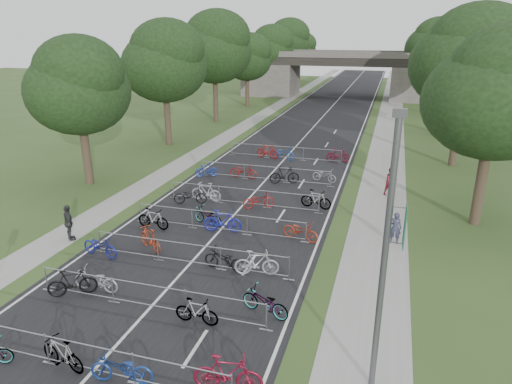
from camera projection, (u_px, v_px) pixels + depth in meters
The scene contains 57 objects.
ground at pixel (91, 373), 14.04m from camera, with size 200.00×200.00×0.00m, color #334E21.
road at pixel (327, 112), 59.21m from camera, with size 11.00×140.00×0.01m, color black.
sidewalk_right at pixel (391, 115), 57.05m from camera, with size 3.00×140.00×0.01m, color gray.
sidewalk_left at pixel (271, 109), 61.23m from camera, with size 2.00×140.00×0.01m, color gray.
lane_markings at pixel (327, 112), 59.21m from camera, with size 0.12×140.00×0.00m, color silver.
overpass_bridge at pixel (342, 74), 71.58m from camera, with size 31.00×8.00×7.05m.
lamppost at pixel (386, 256), 12.17m from camera, with size 0.61×0.65×8.21m.
tree_left_0 at pixel (78, 88), 29.34m from camera, with size 6.72×6.72×10.25m.
tree_right_0 at pixel (499, 96), 22.58m from camera, with size 7.17×7.17×10.93m.
tree_left_1 at pixel (165, 63), 39.91m from camera, with size 7.56×7.56×11.53m.
tree_right_1 at pixel (469, 61), 33.10m from camera, with size 8.18×8.18×12.47m.
tree_left_2 at pixel (215, 49), 50.47m from camera, with size 8.40×8.40×12.81m.
tree_right_2 at pixel (449, 74), 44.59m from camera, with size 6.16×6.16×9.39m.
tree_left_3 at pixel (248, 58), 61.86m from camera, with size 6.72×6.72×10.25m.
tree_right_3 at pixel (440, 58), 55.11m from camera, with size 7.17×7.17×10.93m.
tree_left_4 at pixel (270, 49), 72.43m from camera, with size 7.56×7.56×11.53m.
tree_right_4 at pixel (435, 46), 65.62m from camera, with size 8.18×8.18×12.47m.
tree_left_5 at pixel (287, 42), 83.00m from camera, with size 8.40×8.40×12.81m.
tree_right_5 at pixel (428, 56), 77.11m from camera, with size 6.16×6.16×9.39m.
tree_left_6 at pixel (300, 49), 94.38m from camera, with size 6.72×6.72×10.25m.
tree_right_6 at pixel (425, 48), 87.63m from camera, with size 7.17×7.17×10.93m.
barrier_row_0 at pixel (89, 359), 13.86m from camera, with size 9.70×0.08×1.10m.
barrier_row_1 at pixel (148, 296), 17.11m from camera, with size 9.70×0.08×1.10m.
barrier_row_2 at pixel (188, 254), 20.36m from camera, with size 9.70×0.08×1.10m.
barrier_row_3 at pixel (219, 222), 23.79m from camera, with size 9.70×0.08×1.10m.
barrier_row_4 at pixel (243, 197), 27.41m from camera, with size 9.70×0.08×1.10m.
barrier_row_5 at pixel (265, 173), 31.92m from camera, with size 9.70×0.08×1.10m.
barrier_row_6 at pixel (285, 153), 37.34m from camera, with size 9.70×0.08×1.10m.
bike_1 at pixel (62, 354), 14.08m from camera, with size 0.50×1.78×1.07m, color #919398.
bike_2 at pixel (121, 369), 13.48m from camera, with size 0.68×1.94×1.02m, color navy.
bike_3 at pixel (228, 374), 13.13m from camera, with size 0.59×2.07×1.25m, color maroon.
bike_4 at pixel (72, 283), 18.00m from camera, with size 0.54×1.91×1.15m, color black.
bike_5 at pixel (96, 280), 18.29m from camera, with size 0.68×1.94×1.02m, color #949399.
bike_6 at pixel (197, 312), 16.26m from camera, with size 0.47×1.67×1.00m, color #919398.
bike_7 at pixel (265, 302), 16.77m from camera, with size 0.69×1.99×1.05m, color #919398.
bike_8 at pixel (100, 246), 21.18m from camera, with size 0.70×2.00×1.05m, color navy.
bike_9 at pixel (150, 239), 21.81m from camera, with size 0.54×1.91×1.15m, color #9A3116.
bike_10 at pixel (224, 260), 19.92m from camera, with size 0.69×1.97×1.04m, color black.
bike_11 at pixel (257, 263), 19.50m from camera, with size 0.55×1.94×1.16m, color #A19FA7.
bike_12 at pixel (153, 219), 24.14m from camera, with size 0.53×1.86×1.12m, color #919398.
bike_13 at pixel (208, 216), 24.67m from camera, with size 0.66×1.88×0.99m, color #919398.
bike_14 at pixel (223, 221), 23.72m from camera, with size 0.57×2.03×1.22m, color navy.
bike_15 at pixel (301, 231), 22.81m from camera, with size 0.68×1.95×1.03m, color #9B2A16.
bike_16 at pixel (190, 196), 27.64m from camera, with size 0.70×2.01×1.06m, color black.
bike_17 at pixel (206, 192), 28.11m from camera, with size 0.55×1.96×1.18m, color #B6B5BD.
bike_18 at pixel (259, 200), 26.98m from camera, with size 0.66×1.90×1.00m, color maroon.
bike_19 at pixel (316, 199), 26.93m from camera, with size 0.53×1.88×1.13m, color #919398.
bike_20 at pixel (207, 170), 32.83m from camera, with size 0.47×1.68×1.01m, color navy.
bike_21 at pixel (243, 171), 32.52m from camera, with size 0.71×2.03×1.07m, color maroon.
bike_22 at pixel (284, 175), 31.27m from camera, with size 0.58×2.06×1.24m, color black.
bike_23 at pixel (324, 175), 31.73m from camera, with size 0.62×1.77×0.93m, color gray.
bike_25 at pixel (267, 151), 37.61m from camera, with size 0.55×1.96×1.18m, color maroon.
bike_26 at pixel (283, 153), 37.20m from camera, with size 0.72×2.06×1.08m, color #1A4390.
bike_27 at pixel (338, 155), 36.52m from camera, with size 0.53×1.89×1.14m, color maroon.
pedestrian_a at pixel (395, 228), 22.39m from camera, with size 0.60×0.39×1.64m, color #2D2D44.
pedestrian_b at pixel (391, 182), 29.05m from camera, with size 0.87×0.68×1.79m, color maroon.
pedestrian_c at pixel (69, 223), 22.69m from camera, with size 1.09×0.45×1.86m, color #29292B.
Camera 1 is at (8.12, -9.44, 9.95)m, focal length 32.00 mm.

